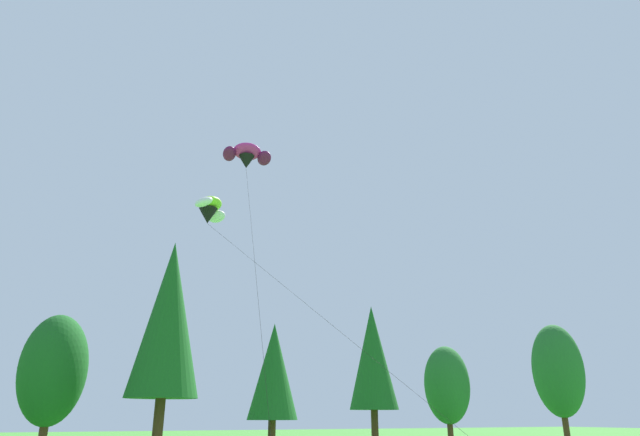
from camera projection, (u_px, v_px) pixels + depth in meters
treeline_tree_c at (53, 370)px, 36.25m from camera, size 4.28×4.28×9.18m
treeline_tree_d at (168, 317)px, 37.66m from camera, size 4.78×4.78×14.47m
treeline_tree_e at (273, 371)px, 40.07m from camera, size 3.63×3.63×9.25m
treeline_tree_f at (373, 357)px, 49.23m from camera, size 4.30×4.30×12.28m
treeline_tree_g at (447, 385)px, 51.60m from camera, size 4.23×4.23×9.01m
treeline_tree_h at (558, 370)px, 55.04m from camera, size 4.92×4.92×11.57m
parafoil_kite_high_magenta at (247, 156)px, 35.97m from camera, size 3.45×9.82×18.45m
parafoil_kite_mid_lime_white at (210, 209)px, 33.99m from camera, size 10.77×13.55×13.96m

